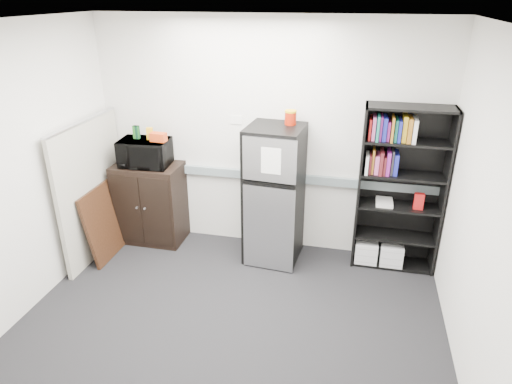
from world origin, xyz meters
TOP-DOWN VIEW (x-y plane):
  - floor at (0.00, 0.00)m, footprint 4.00×4.00m
  - wall_back at (0.00, 1.75)m, footprint 4.00×0.02m
  - wall_right at (2.00, 0.00)m, footprint 0.02×3.50m
  - wall_left at (-2.00, 0.00)m, footprint 0.02×3.50m
  - ceiling at (0.00, 0.00)m, footprint 4.00×3.50m
  - electrical_raceway at (0.00, 1.72)m, footprint 3.92×0.05m
  - wall_note at (-0.35, 1.74)m, footprint 0.14×0.00m
  - bookshelf at (1.51, 1.57)m, footprint 0.90×0.34m
  - cubicle_partition at (-1.90, 1.08)m, footprint 0.06×1.30m
  - cabinet at (-1.40, 1.50)m, footprint 0.80×0.53m
  - microwave at (-1.40, 1.48)m, footprint 0.60×0.43m
  - snack_box_a at (-1.50, 1.52)m, footprint 0.08×0.06m
  - snack_box_b at (-1.50, 1.52)m, footprint 0.08×0.07m
  - snack_box_c at (-1.33, 1.52)m, footprint 0.08×0.07m
  - snack_bag at (-1.20, 1.47)m, footprint 0.19×0.11m
  - refrigerator at (0.17, 1.42)m, footprint 0.64×0.67m
  - coffee_can at (0.31, 1.55)m, footprint 0.13×0.13m
  - framed_poster at (-1.77, 1.01)m, footprint 0.18×0.67m

SIDE VIEW (x-z plane):
  - floor at x=0.00m, z-range 0.00..0.00m
  - framed_poster at x=-1.77m, z-range 0.00..0.85m
  - cabinet at x=-1.40m, z-range 0.00..1.00m
  - refrigerator at x=0.17m, z-range 0.00..1.59m
  - cubicle_partition at x=-1.90m, z-range 0.00..1.62m
  - electrical_raceway at x=0.00m, z-range 0.85..0.95m
  - bookshelf at x=1.51m, z-range 0.05..1.90m
  - microwave at x=-1.40m, z-range 1.00..1.32m
  - wall_back at x=0.00m, z-range 0.00..2.70m
  - wall_right at x=2.00m, z-range 0.00..2.70m
  - wall_left at x=-2.00m, z-range 0.00..2.70m
  - snack_bag at x=-1.20m, z-range 1.32..1.42m
  - snack_box_c at x=-1.33m, z-range 1.32..1.46m
  - snack_box_a at x=-1.50m, z-range 1.32..1.47m
  - snack_box_b at x=-1.50m, z-range 1.32..1.47m
  - wall_note at x=-0.35m, z-range 1.50..1.60m
  - coffee_can at x=0.31m, z-range 1.59..1.76m
  - ceiling at x=0.00m, z-range 2.69..2.71m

